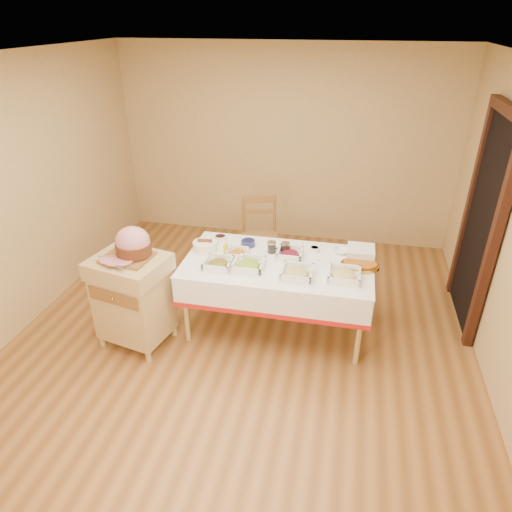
{
  "coord_description": "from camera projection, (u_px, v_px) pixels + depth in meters",
  "views": [
    {
      "loc": [
        0.9,
        -3.53,
        2.9
      ],
      "look_at": [
        0.1,
        0.2,
        0.85
      ],
      "focal_mm": 32.0,
      "sensor_mm": 36.0,
      "label": 1
    }
  ],
  "objects": [
    {
      "name": "room_shell",
      "position": [
        240.0,
        220.0,
        3.96
      ],
      "size": [
        5.0,
        5.0,
        5.0
      ],
      "color": "#935E2D",
      "rests_on": "ground"
    },
    {
      "name": "preserve_jar_right",
      "position": [
        285.0,
        248.0,
        4.55
      ],
      "size": [
        0.09,
        0.09,
        0.11
      ],
      "color": "silver",
      "rests_on": "dining_table"
    },
    {
      "name": "ham_on_board",
      "position": [
        132.0,
        245.0,
        4.08
      ],
      "size": [
        0.45,
        0.43,
        0.3
      ],
      "color": "brown",
      "rests_on": "butcher_cart"
    },
    {
      "name": "dining_table",
      "position": [
        278.0,
        276.0,
        4.49
      ],
      "size": [
        1.82,
        1.02,
        0.76
      ],
      "color": "tan",
      "rests_on": "ground"
    },
    {
      "name": "serving_dish_e",
      "position": [
        237.0,
        253.0,
        4.5
      ],
      "size": [
        0.22,
        0.2,
        0.1
      ],
      "color": "white",
      "rests_on": "dining_table"
    },
    {
      "name": "small_bowl_mid",
      "position": [
        248.0,
        243.0,
        4.7
      ],
      "size": [
        0.15,
        0.15,
        0.06
      ],
      "color": "navy",
      "rests_on": "dining_table"
    },
    {
      "name": "serving_dish_d",
      "position": [
        344.0,
        275.0,
        4.12
      ],
      "size": [
        0.29,
        0.29,
        0.11
      ],
      "color": "white",
      "rests_on": "dining_table"
    },
    {
      "name": "doorway",
      "position": [
        483.0,
        220.0,
        4.42
      ],
      "size": [
        0.09,
        1.1,
        2.2
      ],
      "color": "black",
      "rests_on": "ground"
    },
    {
      "name": "brass_platter",
      "position": [
        360.0,
        265.0,
        4.31
      ],
      "size": [
        0.37,
        0.26,
        0.05
      ],
      "color": "#B38D32",
      "rests_on": "dining_table"
    },
    {
      "name": "serving_dish_b",
      "position": [
        249.0,
        265.0,
        4.28
      ],
      "size": [
        0.28,
        0.28,
        0.12
      ],
      "color": "white",
      "rests_on": "dining_table"
    },
    {
      "name": "small_bowl_right",
      "position": [
        315.0,
        249.0,
        4.59
      ],
      "size": [
        0.1,
        0.1,
        0.05
      ],
      "color": "white",
      "rests_on": "dining_table"
    },
    {
      "name": "bowl_small_imported",
      "position": [
        342.0,
        251.0,
        4.56
      ],
      "size": [
        0.16,
        0.16,
        0.05
      ],
      "primitive_type": "imported",
      "rotation": [
        0.0,
        0.0,
        0.07
      ],
      "color": "white",
      "rests_on": "dining_table"
    },
    {
      "name": "small_bowl_left",
      "position": [
        220.0,
        238.0,
        4.8
      ],
      "size": [
        0.13,
        0.13,
        0.06
      ],
      "color": "white",
      "rests_on": "dining_table"
    },
    {
      "name": "mustard_bottle",
      "position": [
        226.0,
        249.0,
        4.5
      ],
      "size": [
        0.05,
        0.05,
        0.16
      ],
      "color": "yellow",
      "rests_on": "dining_table"
    },
    {
      "name": "bowl_white_imported",
      "position": [
        275.0,
        246.0,
        4.68
      ],
      "size": [
        0.17,
        0.17,
        0.03
      ],
      "primitive_type": "imported",
      "rotation": [
        0.0,
        0.0,
        0.34
      ],
      "color": "white",
      "rests_on": "dining_table"
    },
    {
      "name": "serving_dish_a",
      "position": [
        218.0,
        264.0,
        4.31
      ],
      "size": [
        0.26,
        0.25,
        0.11
      ],
      "color": "white",
      "rests_on": "dining_table"
    },
    {
      "name": "preserve_jar_left",
      "position": [
        272.0,
        248.0,
        4.56
      ],
      "size": [
        0.09,
        0.09,
        0.12
      ],
      "color": "silver",
      "rests_on": "dining_table"
    },
    {
      "name": "serving_dish_c",
      "position": [
        297.0,
        273.0,
        4.15
      ],
      "size": [
        0.29,
        0.29,
        0.12
      ],
      "color": "white",
      "rests_on": "dining_table"
    },
    {
      "name": "serving_dish_f",
      "position": [
        290.0,
        254.0,
        4.47
      ],
      "size": [
        0.26,
        0.24,
        0.12
      ],
      "color": "white",
      "rests_on": "dining_table"
    },
    {
      "name": "plate_stack",
      "position": [
        361.0,
        253.0,
        4.46
      ],
      "size": [
        0.26,
        0.26,
        0.11
      ],
      "color": "white",
      "rests_on": "dining_table"
    },
    {
      "name": "dining_chair",
      "position": [
        260.0,
        236.0,
        5.51
      ],
      "size": [
        0.54,
        0.53,
        0.98
      ],
      "color": "brown",
      "rests_on": "ground"
    },
    {
      "name": "butcher_cart",
      "position": [
        133.0,
        296.0,
        4.31
      ],
      "size": [
        0.76,
        0.67,
        0.93
      ],
      "color": "tan",
      "rests_on": "ground"
    },
    {
      "name": "bread_basket",
      "position": [
        205.0,
        246.0,
        4.61
      ],
      "size": [
        0.25,
        0.25,
        0.11
      ],
      "color": "white",
      "rests_on": "dining_table"
    }
  ]
}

